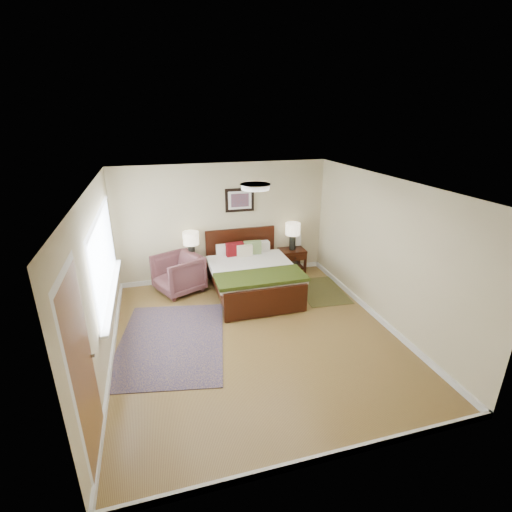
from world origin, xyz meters
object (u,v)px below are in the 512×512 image
object	(u,v)px
bed	(252,270)
rug_persian	(171,341)
nightstand_left	(193,266)
lamp_right	(293,231)
nightstand_right	(292,259)
armchair	(178,274)
lamp_left	(191,241)

from	to	relation	value
bed	rug_persian	xyz separation A→B (m)	(-1.70, -1.32, -0.49)
nightstand_left	lamp_right	xyz separation A→B (m)	(2.24, 0.02, 0.56)
nightstand_right	armchair	distance (m)	2.58
bed	nightstand_right	xyz separation A→B (m)	(1.15, 0.74, -0.15)
lamp_right	armchair	size ratio (longest dim) A/B	0.71
lamp_left	armchair	bearing A→B (deg)	-140.37
rug_persian	bed	bearing A→B (deg)	48.45
lamp_right	lamp_left	bearing A→B (deg)	180.00
bed	nightstand_left	xyz separation A→B (m)	(-1.09, 0.74, -0.07)
bed	armchair	bearing A→B (deg)	161.08
lamp_left	nightstand_right	bearing A→B (deg)	-0.33
lamp_right	armchair	xyz separation A→B (m)	(-2.56, -0.27, -0.60)
armchair	lamp_right	bearing A→B (deg)	71.43
lamp_right	nightstand_left	bearing A→B (deg)	-179.49
nightstand_left	lamp_left	distance (m)	0.55
bed	lamp_right	size ratio (longest dim) A/B	3.28
nightstand_right	lamp_left	distance (m)	2.32
nightstand_left	lamp_left	bearing A→B (deg)	90.00
nightstand_left	rug_persian	bearing A→B (deg)	-106.53
armchair	lamp_left	bearing A→B (deg)	105.05
bed	nightstand_left	world-z (taller)	bed
nightstand_left	nightstand_right	world-z (taller)	nightstand_right
nightstand_right	lamp_left	bearing A→B (deg)	179.67
nightstand_left	armchair	world-z (taller)	armchair
lamp_left	nightstand_left	bearing A→B (deg)	-90.00
lamp_left	lamp_right	bearing A→B (deg)	0.00
lamp_left	rug_persian	size ratio (longest dim) A/B	0.26
rug_persian	armchair	bearing A→B (deg)	91.73
nightstand_right	lamp_left	size ratio (longest dim) A/B	0.93
nightstand_right	lamp_right	distance (m)	0.64
armchair	rug_persian	world-z (taller)	armchair
nightstand_right	armchair	world-z (taller)	armchair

